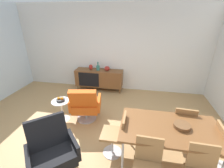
{
  "coord_description": "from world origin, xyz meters",
  "views": [
    {
      "loc": [
        0.98,
        -2.45,
        2.38
      ],
      "look_at": [
        0.38,
        0.79,
        0.92
      ],
      "focal_mm": 24.62,
      "sensor_mm": 36.0,
      "label": 1
    }
  ],
  "objects_px": {
    "wooden_bowl_on_table": "(182,126)",
    "dining_chair_near_window": "(116,133)",
    "sideboard": "(99,78)",
    "side_table_round": "(62,108)",
    "vase_ceramic_small": "(107,68)",
    "vase_sculptural_dark": "(98,68)",
    "vase_cobalt": "(91,67)",
    "dining_chair_front_left": "(148,166)",
    "dining_chair_back_right": "(182,122)",
    "dining_table": "(170,129)",
    "lounge_chair_red": "(85,104)",
    "fruit_bowl": "(61,100)",
    "armchair_black_shell": "(52,149)"
  },
  "relations": [
    {
      "from": "lounge_chair_red",
      "to": "dining_chair_near_window",
      "type": "bearing_deg",
      "value": -44.35
    },
    {
      "from": "wooden_bowl_on_table",
      "to": "dining_chair_near_window",
      "type": "bearing_deg",
      "value": -178.28
    },
    {
      "from": "wooden_bowl_on_table",
      "to": "dining_chair_front_left",
      "type": "relative_size",
      "value": 0.3
    },
    {
      "from": "lounge_chair_red",
      "to": "armchair_black_shell",
      "type": "height_order",
      "value": "same"
    },
    {
      "from": "armchair_black_shell",
      "to": "dining_chair_front_left",
      "type": "bearing_deg",
      "value": -0.88
    },
    {
      "from": "vase_ceramic_small",
      "to": "armchair_black_shell",
      "type": "height_order",
      "value": "armchair_black_shell"
    },
    {
      "from": "vase_ceramic_small",
      "to": "dining_chair_front_left",
      "type": "bearing_deg",
      "value": -68.39
    },
    {
      "from": "sideboard",
      "to": "vase_sculptural_dark",
      "type": "xyz_separation_m",
      "value": [
        -0.02,
        0.0,
        0.37
      ]
    },
    {
      "from": "wooden_bowl_on_table",
      "to": "dining_chair_near_window",
      "type": "height_order",
      "value": "dining_chair_near_window"
    },
    {
      "from": "vase_cobalt",
      "to": "vase_sculptural_dark",
      "type": "relative_size",
      "value": 0.64
    },
    {
      "from": "vase_cobalt",
      "to": "wooden_bowl_on_table",
      "type": "bearing_deg",
      "value": -47.85
    },
    {
      "from": "vase_cobalt",
      "to": "dining_chair_front_left",
      "type": "relative_size",
      "value": 0.21
    },
    {
      "from": "vase_cobalt",
      "to": "sideboard",
      "type": "bearing_deg",
      "value": -0.39
    },
    {
      "from": "vase_cobalt",
      "to": "wooden_bowl_on_table",
      "type": "height_order",
      "value": "vase_cobalt"
    },
    {
      "from": "vase_cobalt",
      "to": "dining_chair_back_right",
      "type": "height_order",
      "value": "vase_cobalt"
    },
    {
      "from": "side_table_round",
      "to": "fruit_bowl",
      "type": "bearing_deg",
      "value": -84.25
    },
    {
      "from": "sideboard",
      "to": "side_table_round",
      "type": "bearing_deg",
      "value": -104.22
    },
    {
      "from": "dining_chair_near_window",
      "to": "side_table_round",
      "type": "distance_m",
      "value": 1.69
    },
    {
      "from": "wooden_bowl_on_table",
      "to": "fruit_bowl",
      "type": "height_order",
      "value": "wooden_bowl_on_table"
    },
    {
      "from": "dining_chair_near_window",
      "to": "armchair_black_shell",
      "type": "bearing_deg",
      "value": -150.06
    },
    {
      "from": "wooden_bowl_on_table",
      "to": "vase_sculptural_dark",
      "type": "bearing_deg",
      "value": 128.94
    },
    {
      "from": "vase_ceramic_small",
      "to": "lounge_chair_red",
      "type": "height_order",
      "value": "lounge_chair_red"
    },
    {
      "from": "vase_sculptural_dark",
      "to": "dining_chair_near_window",
      "type": "distance_m",
      "value": 2.85
    },
    {
      "from": "vase_sculptural_dark",
      "to": "armchair_black_shell",
      "type": "bearing_deg",
      "value": -88.16
    },
    {
      "from": "dining_table",
      "to": "lounge_chair_red",
      "type": "distance_m",
      "value": 1.98
    },
    {
      "from": "dining_chair_front_left",
      "to": "armchair_black_shell",
      "type": "bearing_deg",
      "value": 179.12
    },
    {
      "from": "fruit_bowl",
      "to": "dining_chair_back_right",
      "type": "bearing_deg",
      "value": -5.22
    },
    {
      "from": "wooden_bowl_on_table",
      "to": "vase_ceramic_small",
      "type": "bearing_deg",
      "value": 124.55
    },
    {
      "from": "vase_sculptural_dark",
      "to": "dining_chair_front_left",
      "type": "distance_m",
      "value": 3.57
    },
    {
      "from": "sideboard",
      "to": "side_table_round",
      "type": "xyz_separation_m",
      "value": [
        -0.46,
        -1.82,
        -0.12
      ]
    },
    {
      "from": "armchair_black_shell",
      "to": "dining_table",
      "type": "bearing_deg",
      "value": 16.41
    },
    {
      "from": "lounge_chair_red",
      "to": "vase_ceramic_small",
      "type": "bearing_deg",
      "value": 84.91
    },
    {
      "from": "sideboard",
      "to": "wooden_bowl_on_table",
      "type": "bearing_deg",
      "value": -51.33
    },
    {
      "from": "lounge_chair_red",
      "to": "fruit_bowl",
      "type": "relative_size",
      "value": 4.73
    },
    {
      "from": "dining_chair_near_window",
      "to": "sideboard",
      "type": "bearing_deg",
      "value": 111.04
    },
    {
      "from": "sideboard",
      "to": "vase_cobalt",
      "type": "height_order",
      "value": "vase_cobalt"
    },
    {
      "from": "vase_ceramic_small",
      "to": "fruit_bowl",
      "type": "relative_size",
      "value": 0.89
    },
    {
      "from": "vase_ceramic_small",
      "to": "dining_chair_back_right",
      "type": "height_order",
      "value": "vase_ceramic_small"
    },
    {
      "from": "wooden_bowl_on_table",
      "to": "dining_chair_back_right",
      "type": "height_order",
      "value": "dining_chair_back_right"
    },
    {
      "from": "vase_ceramic_small",
      "to": "side_table_round",
      "type": "relative_size",
      "value": 0.34
    },
    {
      "from": "wooden_bowl_on_table",
      "to": "sideboard",
      "type": "bearing_deg",
      "value": 128.67
    },
    {
      "from": "dining_chair_front_left",
      "to": "dining_chair_back_right",
      "type": "relative_size",
      "value": 1.0
    },
    {
      "from": "side_table_round",
      "to": "armchair_black_shell",
      "type": "bearing_deg",
      "value": -68.04
    },
    {
      "from": "wooden_bowl_on_table",
      "to": "lounge_chair_red",
      "type": "relative_size",
      "value": 0.27
    },
    {
      "from": "dining_table",
      "to": "lounge_chair_red",
      "type": "relative_size",
      "value": 1.69
    },
    {
      "from": "wooden_bowl_on_table",
      "to": "dining_chair_front_left",
      "type": "bearing_deg",
      "value": -131.65
    },
    {
      "from": "vase_cobalt",
      "to": "dining_chair_back_right",
      "type": "bearing_deg",
      "value": -39.42
    },
    {
      "from": "dining_table",
      "to": "lounge_chair_red",
      "type": "bearing_deg",
      "value": 154.06
    },
    {
      "from": "vase_ceramic_small",
      "to": "dining_table",
      "type": "distance_m",
      "value": 3.09
    },
    {
      "from": "vase_sculptural_dark",
      "to": "fruit_bowl",
      "type": "bearing_deg",
      "value": -103.55
    }
  ]
}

